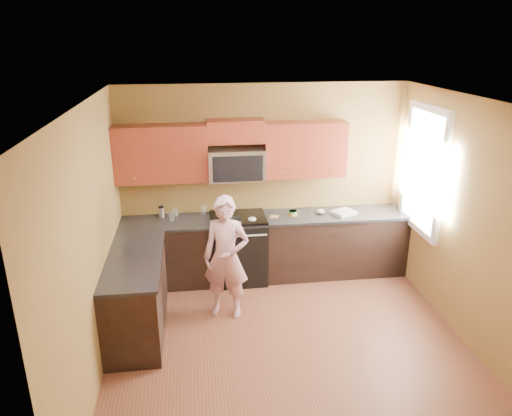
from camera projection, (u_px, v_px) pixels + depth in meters
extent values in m
plane|color=brown|center=(289.00, 346.00, 5.42)|extent=(4.00, 4.00, 0.00)
plane|color=white|center=(296.00, 103.00, 4.50)|extent=(4.00, 4.00, 0.00)
plane|color=brown|center=(263.00, 181.00, 6.82)|extent=(4.00, 0.00, 4.00)
plane|color=brown|center=(355.00, 358.00, 3.10)|extent=(4.00, 0.00, 4.00)
plane|color=brown|center=(91.00, 247.00, 4.71)|extent=(0.00, 4.00, 4.00)
plane|color=brown|center=(473.00, 226.00, 5.21)|extent=(0.00, 4.00, 4.00)
cube|color=black|center=(266.00, 248.00, 6.85)|extent=(4.00, 0.60, 0.88)
cube|color=black|center=(137.00, 295.00, 5.62)|extent=(0.60, 1.60, 0.88)
cube|color=black|center=(267.00, 218.00, 6.69)|extent=(4.00, 0.62, 0.04)
cube|color=black|center=(134.00, 260.00, 5.46)|extent=(0.62, 1.60, 0.04)
cube|color=maroon|center=(236.00, 131.00, 6.36)|extent=(0.76, 0.33, 0.30)
imported|color=#D96C8F|center=(226.00, 258.00, 5.81)|extent=(0.65, 0.53, 1.54)
cube|color=#B27F47|center=(274.00, 217.00, 6.66)|extent=(0.14, 0.14, 0.01)
ellipsoid|color=silver|center=(252.00, 219.00, 6.51)|extent=(0.12, 0.13, 0.06)
ellipsoid|color=silver|center=(321.00, 212.00, 6.78)|extent=(0.13, 0.14, 0.07)
cube|color=silver|center=(344.00, 213.00, 6.76)|extent=(0.37, 0.35, 0.05)
cylinder|color=silver|center=(171.00, 216.00, 6.53)|extent=(0.08, 0.08, 0.12)
cylinder|color=silver|center=(203.00, 210.00, 6.75)|extent=(0.08, 0.08, 0.12)
cylinder|color=silver|center=(176.00, 211.00, 6.72)|extent=(0.08, 0.08, 0.12)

